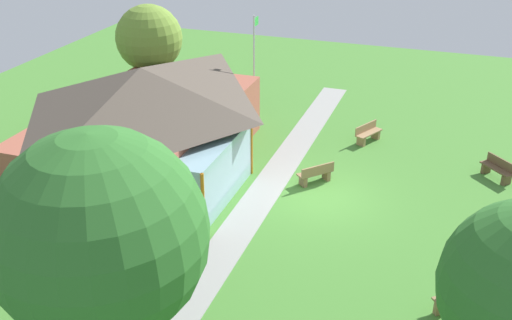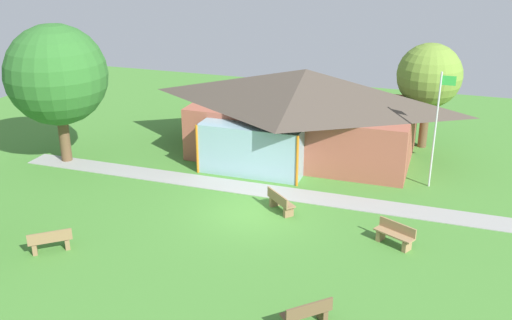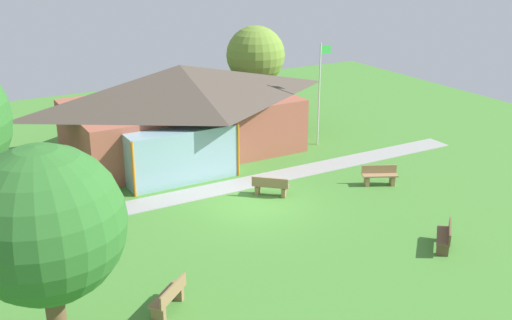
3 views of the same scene
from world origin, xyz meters
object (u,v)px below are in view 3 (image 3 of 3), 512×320
(pavilion, at_px, (181,108))
(bench_front_right, at_px, (445,237))
(bench_rear_near_path, at_px, (270,187))
(bench_mid_right, at_px, (379,176))
(bench_front_left, at_px, (169,297))
(tree_lawn_corner, at_px, (45,225))
(tree_behind_pavilion_right, at_px, (256,56))
(flagpole, at_px, (320,89))

(pavilion, distance_m, bench_front_right, 14.31)
(bench_rear_near_path, bearing_deg, bench_mid_right, 27.31)
(bench_front_left, relative_size, tree_lawn_corner, 0.25)
(bench_front_left, relative_size, tree_behind_pavilion_right, 0.26)
(bench_front_right, bearing_deg, bench_front_left, 129.24)
(flagpole, bearing_deg, tree_lawn_corner, -144.03)
(bench_rear_near_path, bearing_deg, tree_lawn_corner, -103.56)
(pavilion, height_order, bench_front_left, pavilion)
(flagpole, bearing_deg, pavilion, 160.39)
(bench_mid_right, bearing_deg, bench_rear_near_path, 11.65)
(bench_rear_near_path, distance_m, bench_front_right, 7.39)
(bench_mid_right, relative_size, bench_front_left, 1.07)
(flagpole, xyz_separation_m, bench_front_right, (-2.74, -11.38, -2.46))
(flagpole, xyz_separation_m, bench_front_left, (-12.33, -10.21, -2.46))
(pavilion, xyz_separation_m, bench_front_left, (-5.84, -12.52, -1.83))
(bench_front_right, bearing_deg, pavilion, 61.47)
(pavilion, height_order, bench_front_right, pavilion)
(bench_rear_near_path, bearing_deg, flagpole, 81.70)
(flagpole, xyz_separation_m, tree_behind_pavilion_right, (-0.71, 5.20, 0.91))
(flagpole, height_order, tree_lawn_corner, tree_lawn_corner)
(bench_mid_right, bearing_deg, tree_behind_pavilion_right, -64.19)
(flagpole, relative_size, bench_front_left, 3.60)
(bench_front_right, height_order, tree_behind_pavilion_right, tree_behind_pavilion_right)
(bench_front_left, bearing_deg, flagpole, -0.13)
(bench_front_left, bearing_deg, bench_front_right, -46.70)
(pavilion, xyz_separation_m, bench_mid_right, (5.59, -8.13, -1.83))
(flagpole, relative_size, bench_mid_right, 3.36)
(bench_front_right, bearing_deg, bench_rear_near_path, 68.71)
(bench_rear_near_path, height_order, bench_front_left, same)
(bench_front_right, xyz_separation_m, tree_behind_pavilion_right, (2.03, 16.58, 3.37))
(bench_mid_right, bearing_deg, tree_lawn_corner, 47.31)
(bench_mid_right, relative_size, tree_behind_pavilion_right, 0.28)
(bench_rear_near_path, distance_m, bench_mid_right, 4.84)
(bench_mid_right, relative_size, tree_lawn_corner, 0.26)
(bench_mid_right, xyz_separation_m, tree_behind_pavilion_right, (0.19, 11.02, 3.37))
(bench_front_right, bearing_deg, flagpole, 32.63)
(pavilion, height_order, bench_mid_right, pavilion)
(bench_rear_near_path, relative_size, bench_front_right, 1.01)
(bench_rear_near_path, xyz_separation_m, bench_front_right, (2.83, -6.82, 0.00))
(flagpole, relative_size, bench_rear_near_path, 3.68)
(tree_behind_pavilion_right, height_order, tree_lawn_corner, tree_lawn_corner)
(pavilion, relative_size, tree_lawn_corner, 2.01)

